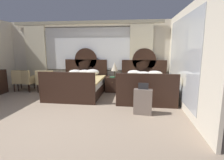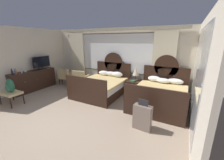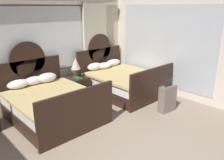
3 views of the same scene
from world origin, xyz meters
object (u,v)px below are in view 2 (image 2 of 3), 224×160
bottle_water_clear (22,72)px  armchair_by_window_centre (68,76)px  table_lamp_on_nightstand (136,72)px  bottle_wine_dark (12,73)px  nightstand_between_beds (134,87)px  luggage_bench (11,93)px  armchair_by_window_right (66,76)px  bottle_spirit_blue (15,72)px  dresser_minibar (34,80)px  bottle_liquor_amber (16,72)px  bed_near_window (102,85)px  backpack_on_bench (10,86)px  bed_near_mirror (160,95)px  armchair_by_window_left (81,78)px  book_on_nightstand (133,81)px  cup_on_dresser (25,71)px  suitcase_on_floor (142,117)px  tv_flatscreen (42,63)px

bottle_water_clear → armchair_by_window_centre: size_ratio=0.24×
table_lamp_on_nightstand → bottle_wine_dark: bottle_wine_dark is taller
nightstand_between_beds → luggage_bench: nightstand_between_beds is taller
bottle_wine_dark → armchair_by_window_right: size_ratio=0.32×
table_lamp_on_nightstand → bottle_spirit_blue: table_lamp_on_nightstand is taller
dresser_minibar → armchair_by_window_centre: bearing=57.2°
bottle_liquor_amber → bed_near_window: bearing=29.2°
backpack_on_bench → dresser_minibar: bearing=120.5°
bottle_water_clear → table_lamp_on_nightstand: bearing=28.4°
bottle_wine_dark → bottle_spirit_blue: (-0.03, 0.12, -0.02)m
bed_near_mirror → armchair_by_window_left: bed_near_mirror is taller
nightstand_between_beds → armchair_by_window_right: bearing=-174.0°
book_on_nightstand → bottle_spirit_blue: size_ratio=1.23×
nightstand_between_beds → cup_on_dresser: (-4.15, -1.94, 0.63)m
bed_near_mirror → luggage_bench: bed_near_mirror is taller
bottle_liquor_amber → luggage_bench: bearing=-42.4°
armchair_by_window_left → bed_near_mirror: bearing=-4.3°
bed_near_mirror → armchair_by_window_left: size_ratio=2.64×
book_on_nightstand → dresser_minibar: (-4.12, -1.53, -0.13)m
bottle_water_clear → armchair_by_window_centre: bottle_water_clear is taller
armchair_by_window_left → luggage_bench: bearing=-108.4°
bed_near_mirror → book_on_nightstand: bearing=156.1°
armchair_by_window_centre → bed_near_mirror: bearing=-3.5°
armchair_by_window_left → suitcase_on_floor: size_ratio=1.02×
bed_near_mirror → nightstand_between_beds: bearing=151.1°
tv_flatscreen → bottle_water_clear: 1.02m
bed_near_window → suitcase_on_floor: 2.74m
tv_flatscreen → armchair_by_window_left: tv_flatscreen is taller
book_on_nightstand → bottle_liquor_amber: bottle_liquor_amber is taller
bottle_wine_dark → armchair_by_window_left: size_ratio=0.32×
dresser_minibar → armchair_by_window_right: dresser_minibar is taller
bottle_spirit_blue → luggage_bench: 1.06m
book_on_nightstand → tv_flatscreen: (-4.09, -1.05, 0.60)m
dresser_minibar → tv_flatscreen: (0.03, 0.48, 0.73)m
bottle_spirit_blue → armchair_by_window_left: size_ratio=0.26×
bed_near_mirror → dresser_minibar: (-5.30, -1.00, 0.08)m
bed_near_window → bed_near_mirror: size_ratio=1.00×
bed_near_window → suitcase_on_floor: (2.19, -1.65, -0.03)m
bottle_liquor_amber → armchair_by_window_centre: 2.19m
bottle_liquor_amber → armchair_by_window_centre: bottle_liquor_amber is taller
table_lamp_on_nightstand → luggage_bench: (-3.45, -3.06, -0.54)m
cup_on_dresser → bed_near_mirror: bearing=13.8°
bottle_liquor_amber → luggage_bench: 1.16m
bottle_spirit_blue → bottle_water_clear: 0.24m
bed_near_mirror → tv_flatscreen: bed_near_mirror is taller
nightstand_between_beds → dresser_minibar: 4.46m
backpack_on_bench → armchair_by_window_centre: bearing=89.7°
nightstand_between_beds → suitcase_on_floor: size_ratio=0.73×
luggage_bench → suitcase_on_floor: suitcase_on_floor is taller
bed_near_mirror → bottle_wine_dark: bed_near_mirror is taller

